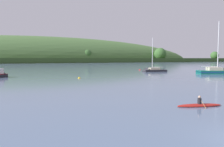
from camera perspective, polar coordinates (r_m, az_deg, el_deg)
far_shoreline_hill at (r=237.83m, az=-16.79°, el=3.00°), size 486.44×124.73×55.24m
sailboat_midwater_white at (r=65.40m, az=10.67°, el=0.67°), size 8.06×3.81×11.56m
sailboat_far_left at (r=61.74m, az=26.72°, el=0.18°), size 9.63×5.95×15.13m
canoe_with_paddler at (r=19.43m, az=22.59°, el=-7.93°), size 4.03×1.78×1.02m
mooring_buoy_foreground at (r=43.24m, az=-8.87°, el=-1.31°), size 0.52×0.52×0.60m
mooring_buoy_midchannel at (r=74.37m, az=7.52°, el=0.95°), size 0.63×0.63×0.71m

